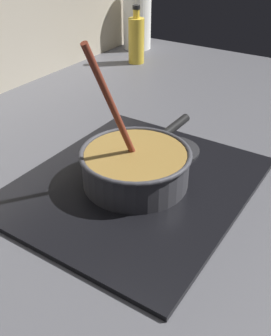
# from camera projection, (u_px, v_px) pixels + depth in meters

# --- Properties ---
(ground) EXTENTS (2.40, 1.60, 0.04)m
(ground) POSITION_uv_depth(u_px,v_px,m) (151.00, 215.00, 0.86)
(ground) COLOR #4C4C51
(hob_plate) EXTENTS (0.56, 0.48, 0.01)m
(hob_plate) POSITION_uv_depth(u_px,v_px,m) (136.00, 184.00, 0.92)
(hob_plate) COLOR black
(hob_plate) RESTS_ON ground
(burner_ring) EXTENTS (0.19, 0.19, 0.01)m
(burner_ring) POSITION_uv_depth(u_px,v_px,m) (136.00, 181.00, 0.91)
(burner_ring) COLOR #592D0C
(burner_ring) RESTS_ON hob_plate
(spare_burner) EXTENTS (0.14, 0.14, 0.01)m
(spare_burner) POSITION_uv_depth(u_px,v_px,m) (172.00, 150.00, 1.03)
(spare_burner) COLOR #262628
(spare_burner) RESTS_ON hob_plate
(cooking_pan) EXTENTS (0.37, 0.25, 0.34)m
(cooking_pan) POSITION_uv_depth(u_px,v_px,m) (136.00, 166.00, 0.89)
(cooking_pan) COLOR #38383D
(cooking_pan) RESTS_ON hob_plate
(sauce_bottle) EXTENTS (0.07, 0.07, 0.23)m
(sauce_bottle) POSITION_uv_depth(u_px,v_px,m) (136.00, 40.00, 1.65)
(sauce_bottle) COLOR gold
(sauce_bottle) RESTS_ON ground
(paper_towel_roll) EXTENTS (0.13, 0.13, 0.25)m
(paper_towel_roll) POSITION_uv_depth(u_px,v_px,m) (137.00, 20.00, 1.82)
(paper_towel_roll) COLOR white
(paper_towel_roll) RESTS_ON ground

